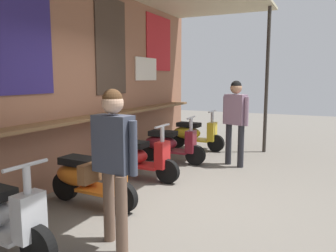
% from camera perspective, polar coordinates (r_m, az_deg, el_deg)
% --- Properties ---
extents(ground_plane, '(25.44, 25.44, 0.00)m').
position_cam_1_polar(ground_plane, '(4.84, 1.91, -12.69)').
color(ground_plane, '#605B54').
extents(market_stall_facade, '(9.08, 2.79, 3.54)m').
position_cam_1_polar(market_stall_facade, '(5.51, -15.94, 10.58)').
color(market_stall_facade, '#8C5B44').
rests_on(market_stall_facade, ground_plane).
extents(scooter_orange, '(0.47, 1.40, 0.97)m').
position_cam_1_polar(scooter_orange, '(4.73, -13.50, -8.45)').
color(scooter_orange, orange).
rests_on(scooter_orange, ground_plane).
extents(scooter_red, '(0.46, 1.40, 0.97)m').
position_cam_1_polar(scooter_red, '(5.80, -5.19, -5.19)').
color(scooter_red, red).
rests_on(scooter_red, ground_plane).
extents(scooter_maroon, '(0.48, 1.40, 0.97)m').
position_cam_1_polar(scooter_maroon, '(6.88, 0.06, -3.05)').
color(scooter_maroon, maroon).
rests_on(scooter_maroon, ground_plane).
extents(scooter_yellow, '(0.46, 1.40, 0.97)m').
position_cam_1_polar(scooter_yellow, '(8.17, 4.30, -1.29)').
color(scooter_yellow, gold).
rests_on(scooter_yellow, ground_plane).
extents(shopper_with_handbag, '(0.32, 0.65, 1.62)m').
position_cam_1_polar(shopper_with_handbag, '(3.38, -9.44, -4.66)').
color(shopper_with_handbag, brown).
rests_on(shopper_with_handbag, ground_plane).
extents(shopper_browsing, '(0.33, 0.54, 1.67)m').
position_cam_1_polar(shopper_browsing, '(6.66, 11.37, 2.04)').
color(shopper_browsing, '#232328').
rests_on(shopper_browsing, ground_plane).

